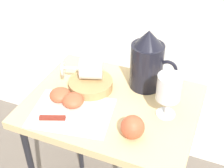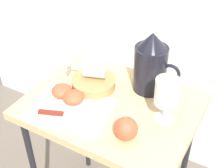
{
  "view_description": "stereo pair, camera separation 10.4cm",
  "coord_description": "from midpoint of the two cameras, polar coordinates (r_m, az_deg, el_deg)",
  "views": [
    {
      "loc": [
        0.31,
        -0.77,
        1.39
      ],
      "look_at": [
        0.0,
        0.0,
        0.77
      ],
      "focal_mm": 50.22,
      "sensor_mm": 36.0,
      "label": 1
    },
    {
      "loc": [
        0.41,
        -0.73,
        1.39
      ],
      "look_at": [
        0.0,
        0.0,
        0.77
      ],
      "focal_mm": 50.22,
      "sensor_mm": 36.0,
      "label": 2
    }
  ],
  "objects": [
    {
      "name": "apple_half_left",
      "position": [
        1.11,
        -6.49,
        -1.34
      ],
      "size": [
        0.07,
        0.07,
        0.04
      ],
      "primitive_type": "ellipsoid",
      "color": "#C15133",
      "rests_on": "linen_napkin"
    },
    {
      "name": "apple_half_right",
      "position": [
        1.07,
        -4.34,
        -2.53
      ],
      "size": [
        0.07,
        0.07,
        0.04
      ],
      "primitive_type": "ellipsoid",
      "color": "#C15133",
      "rests_on": "linen_napkin"
    },
    {
      "name": "knife",
      "position": [
        1.04,
        -6.51,
        -5.57
      ],
      "size": [
        0.21,
        0.09,
        0.01
      ],
      "color": "silver",
      "rests_on": "linen_napkin"
    },
    {
      "name": "apple_whole",
      "position": [
        0.95,
        5.73,
        -8.25
      ],
      "size": [
        0.07,
        0.07,
        0.07
      ],
      "primitive_type": "sphere",
      "color": "#C15133",
      "rests_on": "table"
    },
    {
      "name": "pitcher",
      "position": [
        1.11,
        9.7,
        2.93
      ],
      "size": [
        0.17,
        0.12,
        0.23
      ],
      "color": "black",
      "rests_on": "table"
    },
    {
      "name": "basket_tray",
      "position": [
        1.15,
        -0.78,
        0.09
      ],
      "size": [
        0.16,
        0.16,
        0.03
      ],
      "primitive_type": "cylinder",
      "color": "#AD8451",
      "rests_on": "table"
    },
    {
      "name": "linen_napkin",
      "position": [
        1.06,
        -4.74,
        -4.71
      ],
      "size": [
        0.29,
        0.24,
        0.0
      ],
      "primitive_type": "cube",
      "rotation": [
        0.0,
        0.0,
        0.17
      ],
      "color": "silver",
      "rests_on": "table"
    },
    {
      "name": "wine_glass_upright",
      "position": [
        0.98,
        12.96,
        -1.91
      ],
      "size": [
        0.08,
        0.08,
        0.15
      ],
      "color": "silver",
      "rests_on": "table"
    },
    {
      "name": "wine_glass_tipped_near",
      "position": [
        1.13,
        -0.7,
        2.96
      ],
      "size": [
        0.16,
        0.11,
        0.08
      ],
      "color": "silver",
      "rests_on": "basket_tray"
    },
    {
      "name": "table",
      "position": [
        1.14,
        2.63,
        -6.17
      ],
      "size": [
        0.59,
        0.45,
        0.69
      ],
      "color": "tan",
      "rests_on": "ground_plane"
    }
  ]
}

